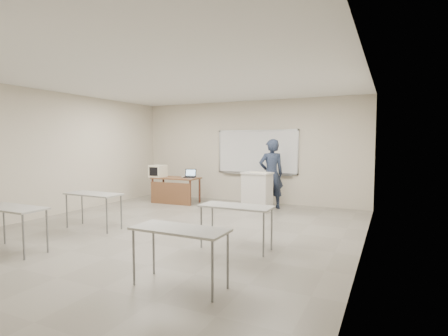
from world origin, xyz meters
The scene contains 10 objects.
floor centered at (0.00, 0.00, -0.01)m, with size 7.00×8.00×0.01m, color gray.
whiteboard centered at (0.30, 3.97, 1.48)m, with size 2.48×0.10×1.31m.
student_desks centered at (0.00, -1.35, 0.67)m, with size 4.40×2.20×0.73m.
instructor_desk centered at (-1.80, 2.73, 0.53)m, with size 1.37×0.69×0.75m.
podium centered at (0.80, 2.66, 0.51)m, with size 0.72×0.53×1.01m.
crt_monitor centered at (-2.35, 2.72, 0.93)m, with size 0.39×0.44×0.37m.
laptop centered at (-1.40, 3.00, 0.81)m, with size 0.33×0.31×0.24m.
mouse centered at (-1.60, 2.89, 0.77)m, with size 0.10×0.06×0.04m, color #ADB1B6.
keyboard centered at (0.89, 2.54, 1.02)m, with size 0.43×0.14×0.02m, color beige.
presenter centered at (1.00, 3.18, 0.93)m, with size 0.68×0.45×1.86m, color black.
Camera 1 is at (3.90, -5.72, 1.76)m, focal length 28.00 mm.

